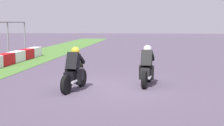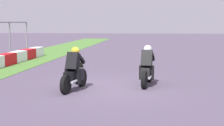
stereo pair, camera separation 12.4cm
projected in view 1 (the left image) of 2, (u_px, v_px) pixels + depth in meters
name	position (u px, v px, depth m)	size (l,w,h in m)	color
ground_plane	(110.00, 87.00, 12.07)	(120.00, 120.00, 0.00)	#514659
rider_lane_a	(147.00, 69.00, 12.43)	(2.04, 0.58, 1.51)	black
rider_lane_b	(74.00, 73.00, 11.51)	(2.03, 0.61, 1.51)	black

